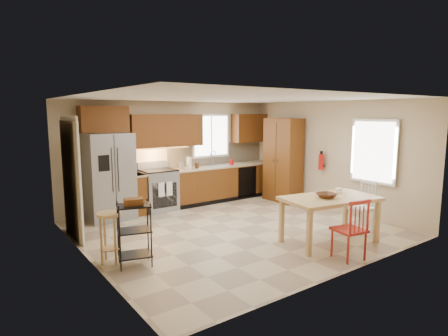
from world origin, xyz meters
name	(u,v)px	position (x,y,z in m)	size (l,w,h in m)	color
floor	(235,229)	(0.00, 0.00, 0.00)	(5.50, 5.50, 0.00)	tan
ceiling	(236,98)	(0.00, 0.00, 2.50)	(5.50, 5.00, 0.02)	silver
wall_back	(173,154)	(0.00, 2.50, 1.25)	(5.50, 0.02, 2.50)	#CCB793
wall_front	(348,186)	(0.00, -2.50, 1.25)	(5.50, 0.02, 2.50)	#CCB793
wall_left	(86,181)	(-2.75, 0.00, 1.25)	(0.02, 5.00, 2.50)	#CCB793
wall_right	(330,156)	(2.75, 0.00, 1.25)	(0.02, 5.00, 2.50)	#CCB793
refrigerator	(109,177)	(-1.70, 2.12, 0.91)	(0.92, 0.75, 1.82)	gray
range_stove	(159,191)	(-0.55, 2.19, 0.46)	(0.76, 0.63, 0.92)	gray
base_cabinet_narrow	(136,194)	(-1.10, 2.20, 0.45)	(0.30, 0.60, 0.90)	brown
base_cabinet_run	(223,182)	(1.29, 2.20, 0.45)	(2.92, 0.60, 0.90)	brown
dishwasher	(247,182)	(1.85, 1.91, 0.45)	(0.60, 0.02, 0.78)	black
backsplash	(217,154)	(1.29, 2.48, 1.18)	(2.92, 0.03, 0.55)	#C7B796
upper_over_fridge	(104,119)	(-1.70, 2.33, 2.10)	(1.00, 0.35, 0.55)	#5E300F
upper_left_block	(166,131)	(-0.25, 2.33, 1.83)	(1.80, 0.35, 0.75)	#5E300F
upper_right_block	(249,128)	(2.25, 2.33, 1.83)	(1.00, 0.35, 0.75)	#5E300F
window_back	(211,136)	(1.10, 2.48, 1.65)	(1.12, 0.04, 1.12)	white
sink	(217,167)	(1.10, 2.20, 0.86)	(0.62, 0.46, 0.16)	gray
undercab_glow	(155,148)	(-0.55, 2.30, 1.43)	(1.60, 0.30, 0.01)	#FFBF66
soap_bottle	(231,161)	(1.48, 2.10, 1.00)	(0.09, 0.09, 0.19)	#B5110C
paper_towel	(189,163)	(0.25, 2.15, 1.04)	(0.12, 0.12, 0.28)	white
canister_steel	(182,166)	(0.05, 2.15, 0.99)	(0.11, 0.11, 0.18)	gray
canister_wood	(197,165)	(0.45, 2.12, 0.97)	(0.10, 0.10, 0.14)	#492B13
pantry	(283,160)	(2.43, 1.20, 1.05)	(0.50, 0.95, 2.10)	brown
fire_extinguisher	(321,162)	(2.63, 0.15, 1.10)	(0.12, 0.12, 0.36)	#B5110C
window_right	(374,151)	(2.68, -1.15, 1.45)	(0.04, 1.02, 1.32)	white
doorway	(70,181)	(-2.67, 1.30, 1.05)	(0.04, 0.95, 2.10)	#8C7A59
dining_table	(329,220)	(0.88, -1.53, 0.39)	(1.62, 0.91, 0.79)	tan
chair_red	(349,229)	(0.53, -2.18, 0.48)	(0.45, 0.45, 0.95)	#B2271B
chair_white	(360,207)	(1.83, -1.48, 0.48)	(0.45, 0.45, 0.95)	white
table_bowl	(326,198)	(0.78, -1.53, 0.80)	(0.33, 0.33, 0.08)	#492B13
table_jar	(339,192)	(1.23, -1.43, 0.83)	(0.12, 0.12, 0.14)	white
bar_stool	(110,238)	(-2.50, -0.18, 0.38)	(0.37, 0.37, 0.77)	tan
utility_cart	(134,234)	(-2.24, -0.50, 0.48)	(0.48, 0.37, 0.95)	black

